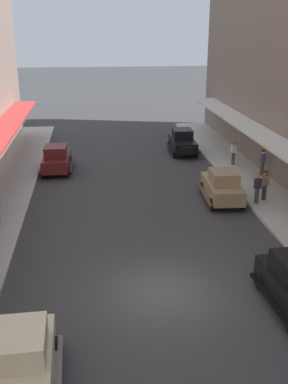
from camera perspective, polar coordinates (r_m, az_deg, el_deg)
name	(u,v)px	position (r m, az deg, el deg)	size (l,w,h in m)	color
ground_plane	(163,292)	(17.36, 2.38, -12.45)	(200.00, 200.00, 0.00)	#38383A
parked_car_0	(183,141)	(35.53, 4.87, 6.39)	(2.26, 4.30, 1.84)	black
parked_car_1	(222,185)	(25.81, 9.82, 0.83)	(2.31, 4.32, 1.84)	#997F5B
parked_car_4	(20,365)	(13.19, -15.37, -20.28)	(2.25, 4.30, 1.84)	beige
parked_car_5	(56,158)	(31.31, -10.94, 4.20)	(2.22, 4.29, 1.84)	#591919
pedestrian_0	(265,185)	(26.14, 14.94, 0.85)	(0.36, 0.28, 1.67)	#2D2D33
pedestrian_1	(233,153)	(32.50, 11.18, 4.85)	(0.36, 0.24, 1.64)	#4C4238
pedestrian_2	(257,189)	(25.54, 14.07, 0.42)	(0.36, 0.24, 1.64)	#4C4238
pedestrian_5	(262,163)	(30.45, 14.66, 3.59)	(0.36, 0.28, 1.67)	#4C4238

